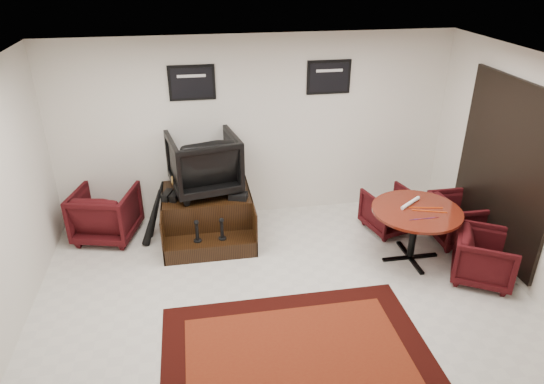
{
  "coord_description": "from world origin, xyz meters",
  "views": [
    {
      "loc": [
        -0.94,
        -4.42,
        3.82
      ],
      "look_at": [
        -0.02,
        0.9,
        1.13
      ],
      "focal_mm": 32.0,
      "sensor_mm": 36.0,
      "label": 1
    }
  ],
  "objects_px": {
    "shine_chair": "(204,160)",
    "table_chair_corner": "(485,255)",
    "shine_podium": "(208,216)",
    "armchair_side": "(106,211)",
    "meeting_table": "(416,216)",
    "table_chair_window": "(461,217)",
    "table_chair_back": "(390,209)"
  },
  "relations": [
    {
      "from": "shine_podium",
      "to": "meeting_table",
      "type": "distance_m",
      "value": 2.96
    },
    {
      "from": "shine_podium",
      "to": "armchair_side",
      "type": "distance_m",
      "value": 1.48
    },
    {
      "from": "shine_podium",
      "to": "table_chair_corner",
      "type": "relative_size",
      "value": 1.81
    },
    {
      "from": "table_chair_back",
      "to": "shine_podium",
      "type": "bearing_deg",
      "value": -21.1
    },
    {
      "from": "shine_chair",
      "to": "table_chair_window",
      "type": "bearing_deg",
      "value": 154.59
    },
    {
      "from": "table_chair_window",
      "to": "table_chair_corner",
      "type": "distance_m",
      "value": 0.95
    },
    {
      "from": "armchair_side",
      "to": "table_chair_window",
      "type": "height_order",
      "value": "armchair_side"
    },
    {
      "from": "armchair_side",
      "to": "table_chair_window",
      "type": "xyz_separation_m",
      "value": [
        5.05,
        -0.98,
        -0.04
      ]
    },
    {
      "from": "shine_podium",
      "to": "armchair_side",
      "type": "xyz_separation_m",
      "value": [
        -1.46,
        0.17,
        0.12
      ]
    },
    {
      "from": "table_chair_corner",
      "to": "meeting_table",
      "type": "bearing_deg",
      "value": 80.05
    },
    {
      "from": "armchair_side",
      "to": "shine_chair",
      "type": "bearing_deg",
      "value": -166.73
    },
    {
      "from": "table_chair_corner",
      "to": "table_chair_window",
      "type": "bearing_deg",
      "value": 19.29
    },
    {
      "from": "shine_podium",
      "to": "meeting_table",
      "type": "xyz_separation_m",
      "value": [
        2.71,
        -1.14,
        0.37
      ]
    },
    {
      "from": "armchair_side",
      "to": "meeting_table",
      "type": "bearing_deg",
      "value": 177.15
    },
    {
      "from": "shine_podium",
      "to": "table_chair_corner",
      "type": "distance_m",
      "value": 3.82
    },
    {
      "from": "shine_podium",
      "to": "armchair_side",
      "type": "relative_size",
      "value": 1.55
    },
    {
      "from": "table_chair_back",
      "to": "table_chair_corner",
      "type": "bearing_deg",
      "value": 102.45
    },
    {
      "from": "shine_chair",
      "to": "table_chair_back",
      "type": "relative_size",
      "value": 1.38
    },
    {
      "from": "table_chair_window",
      "to": "shine_chair",
      "type": "bearing_deg",
      "value": 75.48
    },
    {
      "from": "meeting_table",
      "to": "table_chair_back",
      "type": "bearing_deg",
      "value": 90.07
    },
    {
      "from": "shine_podium",
      "to": "table_chair_back",
      "type": "xyz_separation_m",
      "value": [
        2.71,
        -0.33,
        0.04
      ]
    },
    {
      "from": "table_chair_corner",
      "to": "armchair_side",
      "type": "bearing_deg",
      "value": 99.1
    },
    {
      "from": "armchair_side",
      "to": "table_chair_window",
      "type": "relative_size",
      "value": 1.12
    },
    {
      "from": "table_chair_window",
      "to": "table_chair_back",
      "type": "bearing_deg",
      "value": 62.11
    },
    {
      "from": "meeting_table",
      "to": "shine_chair",
      "type": "bearing_deg",
      "value": 154.77
    },
    {
      "from": "shine_podium",
      "to": "meeting_table",
      "type": "bearing_deg",
      "value": -22.8
    },
    {
      "from": "meeting_table",
      "to": "table_chair_corner",
      "type": "height_order",
      "value": "meeting_table"
    },
    {
      "from": "shine_chair",
      "to": "meeting_table",
      "type": "height_order",
      "value": "shine_chair"
    },
    {
      "from": "table_chair_corner",
      "to": "shine_chair",
      "type": "bearing_deg",
      "value": 91.69
    },
    {
      "from": "shine_chair",
      "to": "table_chair_corner",
      "type": "distance_m",
      "value": 3.96
    },
    {
      "from": "shine_chair",
      "to": "meeting_table",
      "type": "xyz_separation_m",
      "value": [
        2.71,
        -1.28,
        -0.46
      ]
    },
    {
      "from": "meeting_table",
      "to": "table_chair_corner",
      "type": "bearing_deg",
      "value": -40.42
    }
  ]
}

